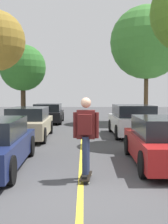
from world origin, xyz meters
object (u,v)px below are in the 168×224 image
at_px(street_tree_right_near, 147,43).
at_px(skateboarder, 87,132).
at_px(parked_car_right_nearest, 168,142).
at_px(parked_car_left_near, 30,123).
at_px(parked_car_left_far, 49,113).
at_px(parked_car_right_near, 134,120).
at_px(street_tree_left_near, 24,68).
at_px(skateboard, 87,176).

distance_m(street_tree_right_near, skateboarder, 14.54).
xyz_separation_m(parked_car_right_nearest, street_tree_right_near, (1.80, 11.80, 4.66)).
bearing_deg(parked_car_left_near, parked_car_left_far, 90.01).
xyz_separation_m(parked_car_right_near, street_tree_left_near, (-6.52, 6.96, 3.03)).
bearing_deg(parked_car_left_far, street_tree_right_near, -3.98).
xyz_separation_m(street_tree_right_near, skateboarder, (-4.05, -13.32, -4.20)).
distance_m(parked_car_left_far, parked_car_right_nearest, 13.14).
relative_size(parked_car_right_nearest, parked_car_right_near, 1.02).
relative_size(parked_car_left_near, parked_car_left_far, 1.10).
bearing_deg(street_tree_left_near, street_tree_right_near, -7.47).
height_order(street_tree_left_near, skateboard, street_tree_left_near).
height_order(parked_car_left_far, parked_car_right_nearest, parked_car_right_nearest).
bearing_deg(parked_car_right_nearest, street_tree_left_near, 116.83).
bearing_deg(parked_car_right_nearest, parked_car_left_near, 132.98).
xyz_separation_m(parked_car_right_nearest, parked_car_right_near, (-0.00, 5.93, 0.07)).
bearing_deg(parked_car_left_far, parked_car_left_near, -89.99).
distance_m(parked_car_right_near, skateboard, 7.77).
bearing_deg(street_tree_right_near, street_tree_left_near, 172.53).
xyz_separation_m(street_tree_right_near, skateboard, (-4.04, -13.28, -5.21)).
xyz_separation_m(street_tree_left_near, skateboarder, (4.27, -14.41, -2.64)).
bearing_deg(skateboarder, skateboard, 84.34).
bearing_deg(parked_car_left_near, parked_car_right_nearest, -47.02).
relative_size(street_tree_left_near, street_tree_right_near, 0.69).
bearing_deg(parked_car_left_near, skateboard, -69.29).
distance_m(street_tree_right_near, skateboard, 14.83).
bearing_deg(parked_car_left_far, skateboarder, -79.81).
relative_size(parked_car_left_far, parked_car_right_nearest, 0.98).
bearing_deg(skateboard, parked_car_right_nearest, 33.35).
relative_size(parked_car_left_far, skateboard, 4.73).
relative_size(street_tree_left_near, skateboarder, 2.96).
xyz_separation_m(parked_car_left_far, parked_car_right_nearest, (4.73, -12.26, -0.00)).
bearing_deg(street_tree_right_near, parked_car_left_far, 176.02).
height_order(parked_car_left_near, street_tree_left_near, street_tree_left_near).
relative_size(parked_car_right_nearest, skateboard, 4.83).
bearing_deg(parked_car_right_near, street_tree_left_near, 133.14).
relative_size(parked_car_right_nearest, street_tree_right_near, 0.55).
height_order(parked_car_left_far, street_tree_left_near, street_tree_left_near).
height_order(parked_car_right_nearest, skateboarder, skateboarder).
bearing_deg(street_tree_right_near, parked_car_left_near, -134.09).
distance_m(parked_car_left_near, skateboard, 7.03).
bearing_deg(skateboard, parked_car_left_far, 100.23).
height_order(parked_car_right_near, skateboard, parked_car_right_near).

